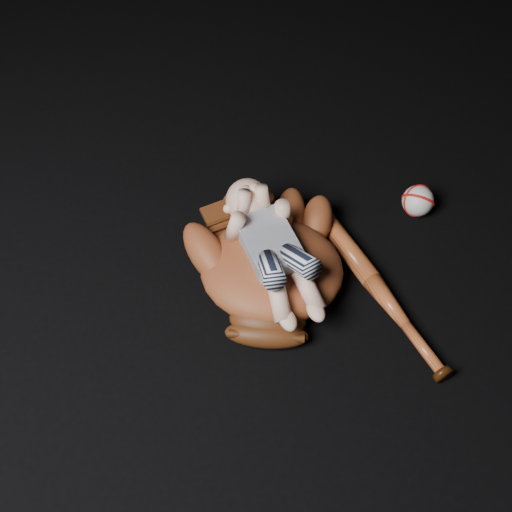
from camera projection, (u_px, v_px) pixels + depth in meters
name	position (u px, v px, depth m)	size (l,w,h in m)	color
baseball_glove	(272.00, 264.00, 1.33)	(0.37, 0.43, 0.13)	maroon
newborn_baby	(275.00, 249.00, 1.29)	(0.17, 0.37, 0.15)	#EBB398
baseball_bat	(379.00, 289.00, 1.35)	(0.04, 0.47, 0.04)	#AB4821
baseball	(418.00, 201.00, 1.49)	(0.07, 0.07, 0.07)	silver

